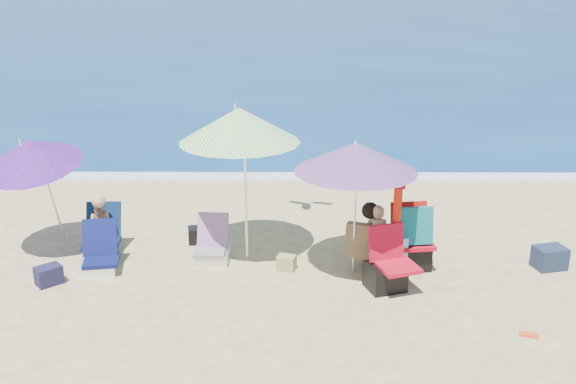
{
  "coord_description": "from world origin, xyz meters",
  "views": [
    {
      "loc": [
        -0.25,
        -7.53,
        4.03
      ],
      "look_at": [
        -0.3,
        1.0,
        1.1
      ],
      "focal_mm": 40.73,
      "sensor_mm": 36.0,
      "label": 1
    }
  ],
  "objects_px": {
    "camp_chair_left": "(387,271)",
    "chair_rainbow": "(212,249)",
    "person_center": "(374,238)",
    "chair_navy": "(99,259)",
    "furled_umbrella": "(397,223)",
    "umbrella_striped": "(239,125)",
    "umbrella_blue": "(31,153)",
    "umbrella_turquoise": "(356,157)",
    "person_left": "(102,226)",
    "camp_chair_right": "(411,245)"
  },
  "relations": [
    {
      "from": "camp_chair_left",
      "to": "person_left",
      "type": "bearing_deg",
      "value": 164.2
    },
    {
      "from": "camp_chair_right",
      "to": "person_left",
      "type": "xyz_separation_m",
      "value": [
        -4.49,
        0.5,
        0.08
      ]
    },
    {
      "from": "umbrella_turquoise",
      "to": "camp_chair_left",
      "type": "relative_size",
      "value": 2.22
    },
    {
      "from": "furled_umbrella",
      "to": "chair_navy",
      "type": "relative_size",
      "value": 2.22
    },
    {
      "from": "chair_navy",
      "to": "camp_chair_left",
      "type": "height_order",
      "value": "camp_chair_left"
    },
    {
      "from": "chair_navy",
      "to": "person_center",
      "type": "height_order",
      "value": "person_center"
    },
    {
      "from": "camp_chair_right",
      "to": "umbrella_blue",
      "type": "bearing_deg",
      "value": 174.9
    },
    {
      "from": "chair_navy",
      "to": "chair_rainbow",
      "type": "xyz_separation_m",
      "value": [
        1.55,
        0.36,
        -0.01
      ]
    },
    {
      "from": "umbrella_blue",
      "to": "camp_chair_left",
      "type": "distance_m",
      "value": 5.25
    },
    {
      "from": "umbrella_striped",
      "to": "umbrella_blue",
      "type": "distance_m",
      "value": 3.02
    },
    {
      "from": "furled_umbrella",
      "to": "umbrella_turquoise",
      "type": "bearing_deg",
      "value": 157.31
    },
    {
      "from": "umbrella_turquoise",
      "to": "umbrella_striped",
      "type": "xyz_separation_m",
      "value": [
        -1.57,
        0.53,
        0.31
      ]
    },
    {
      "from": "umbrella_blue",
      "to": "camp_chair_left",
      "type": "xyz_separation_m",
      "value": [
        4.97,
        -1.13,
        -1.29
      ]
    },
    {
      "from": "umbrella_turquoise",
      "to": "camp_chair_left",
      "type": "height_order",
      "value": "umbrella_turquoise"
    },
    {
      "from": "furled_umbrella",
      "to": "camp_chair_left",
      "type": "height_order",
      "value": "furled_umbrella"
    },
    {
      "from": "camp_chair_left",
      "to": "furled_umbrella",
      "type": "bearing_deg",
      "value": 61.88
    },
    {
      "from": "umbrella_turquoise",
      "to": "furled_umbrella",
      "type": "relative_size",
      "value": 1.26
    },
    {
      "from": "camp_chair_left",
      "to": "person_left",
      "type": "distance_m",
      "value": 4.23
    },
    {
      "from": "umbrella_blue",
      "to": "person_left",
      "type": "height_order",
      "value": "umbrella_blue"
    },
    {
      "from": "camp_chair_left",
      "to": "camp_chair_right",
      "type": "bearing_deg",
      "value": 56.81
    },
    {
      "from": "camp_chair_left",
      "to": "person_left",
      "type": "height_order",
      "value": "person_left"
    },
    {
      "from": "camp_chair_left",
      "to": "person_center",
      "type": "relative_size",
      "value": 0.87
    },
    {
      "from": "camp_chair_left",
      "to": "chair_rainbow",
      "type": "bearing_deg",
      "value": 159.73
    },
    {
      "from": "umbrella_striped",
      "to": "furled_umbrella",
      "type": "bearing_deg",
      "value": -19.78
    },
    {
      "from": "umbrella_turquoise",
      "to": "chair_rainbow",
      "type": "relative_size",
      "value": 2.94
    },
    {
      "from": "furled_umbrella",
      "to": "camp_chair_right",
      "type": "distance_m",
      "value": 0.68
    },
    {
      "from": "umbrella_striped",
      "to": "umbrella_blue",
      "type": "xyz_separation_m",
      "value": [
        -2.99,
        0.1,
        -0.43
      ]
    },
    {
      "from": "chair_rainbow",
      "to": "camp_chair_right",
      "type": "distance_m",
      "value": 2.85
    },
    {
      "from": "chair_rainbow",
      "to": "umbrella_striped",
      "type": "bearing_deg",
      "value": 17.36
    },
    {
      "from": "camp_chair_left",
      "to": "umbrella_striped",
      "type": "bearing_deg",
      "value": 152.68
    },
    {
      "from": "umbrella_blue",
      "to": "person_left",
      "type": "distance_m",
      "value": 1.44
    },
    {
      "from": "furled_umbrella",
      "to": "chair_rainbow",
      "type": "distance_m",
      "value": 2.71
    },
    {
      "from": "umbrella_blue",
      "to": "chair_navy",
      "type": "bearing_deg",
      "value": -30.59
    },
    {
      "from": "chair_navy",
      "to": "person_center",
      "type": "relative_size",
      "value": 0.69
    },
    {
      "from": "person_center",
      "to": "person_left",
      "type": "height_order",
      "value": "person_center"
    },
    {
      "from": "chair_navy",
      "to": "camp_chair_left",
      "type": "distance_m",
      "value": 3.99
    },
    {
      "from": "furled_umbrella",
      "to": "umbrella_striped",
      "type": "bearing_deg",
      "value": 160.22
    },
    {
      "from": "furled_umbrella",
      "to": "person_center",
      "type": "bearing_deg",
      "value": 128.89
    },
    {
      "from": "umbrella_blue",
      "to": "chair_navy",
      "type": "height_order",
      "value": "umbrella_blue"
    },
    {
      "from": "umbrella_turquoise",
      "to": "camp_chair_left",
      "type": "xyz_separation_m",
      "value": [
        0.41,
        -0.49,
        -1.42
      ]
    },
    {
      "from": "chair_rainbow",
      "to": "person_left",
      "type": "distance_m",
      "value": 1.69
    },
    {
      "from": "chair_navy",
      "to": "umbrella_striped",
      "type": "bearing_deg",
      "value": 14.1
    },
    {
      "from": "umbrella_blue",
      "to": "camp_chair_left",
      "type": "bearing_deg",
      "value": -12.77
    },
    {
      "from": "person_center",
      "to": "camp_chair_right",
      "type": "bearing_deg",
      "value": 7.73
    },
    {
      "from": "furled_umbrella",
      "to": "person_left",
      "type": "bearing_deg",
      "value": 168.05
    },
    {
      "from": "camp_chair_right",
      "to": "person_center",
      "type": "xyz_separation_m",
      "value": [
        -0.53,
        -0.07,
        0.13
      ]
    },
    {
      "from": "umbrella_turquoise",
      "to": "chair_rainbow",
      "type": "xyz_separation_m",
      "value": [
        -2.0,
        0.4,
        -1.5
      ]
    },
    {
      "from": "camp_chair_right",
      "to": "person_left",
      "type": "relative_size",
      "value": 1.03
    },
    {
      "from": "camp_chair_right",
      "to": "person_center",
      "type": "distance_m",
      "value": 0.55
    },
    {
      "from": "chair_navy",
      "to": "umbrella_blue",
      "type": "bearing_deg",
      "value": 149.41
    }
  ]
}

